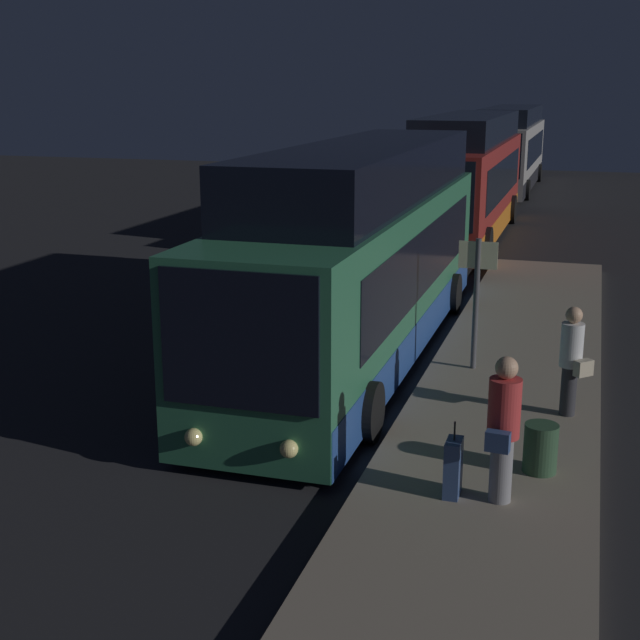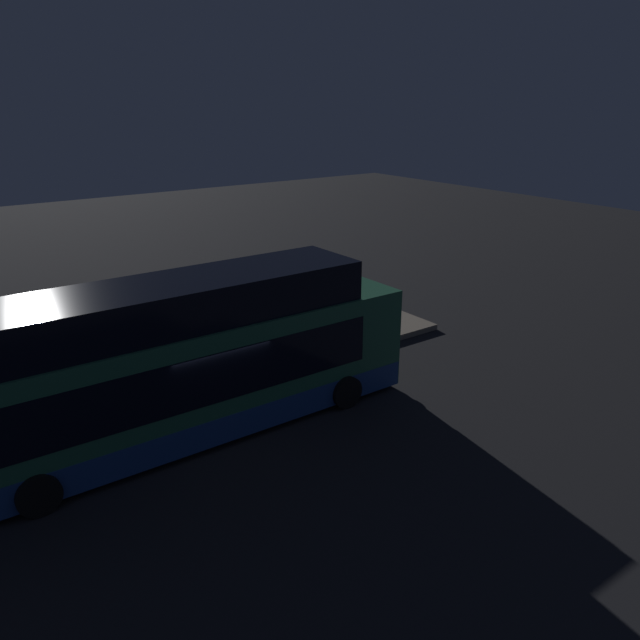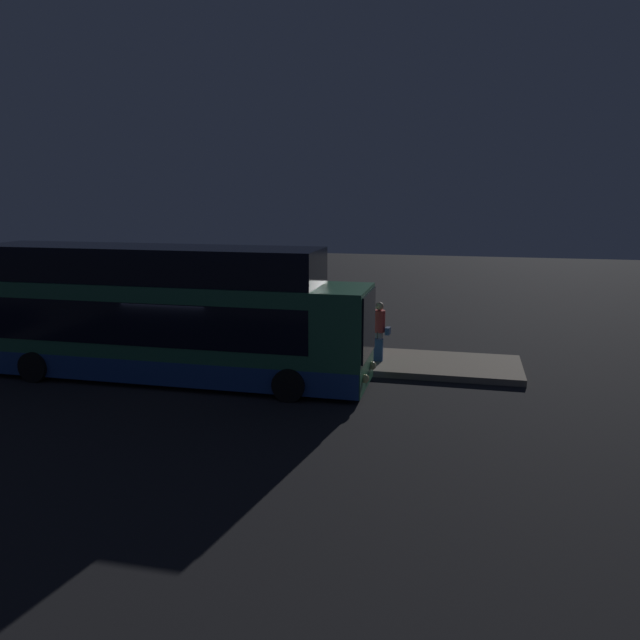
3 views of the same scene
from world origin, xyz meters
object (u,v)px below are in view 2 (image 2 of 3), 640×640
at_px(passenger_boarding, 211,325).
at_px(sign_post, 176,338).
at_px(trash_bin, 275,331).
at_px(passenger_waiting, 306,310).
at_px(suitcase, 316,332).
at_px(bus_lead, 178,371).

xyz_separation_m(passenger_boarding, sign_post, (-1.89, -1.69, 0.54)).
bearing_deg(trash_bin, sign_post, -161.05).
distance_m(passenger_boarding, trash_bin, 2.32).
xyz_separation_m(passenger_waiting, suitcase, (0.01, -0.57, -0.63)).
bearing_deg(passenger_boarding, sign_post, -93.62).
height_order(passenger_waiting, sign_post, sign_post).
distance_m(suitcase, trash_bin, 1.41).
relative_size(passenger_waiting, trash_bin, 2.81).
xyz_separation_m(passenger_waiting, sign_post, (-5.12, -1.00, 0.48)).
relative_size(passenger_boarding, passenger_waiting, 0.93).
bearing_deg(bus_lead, passenger_boarding, 54.50).
relative_size(bus_lead, passenger_boarding, 7.25).
bearing_deg(suitcase, trash_bin, 136.23).
relative_size(bus_lead, suitcase, 12.79).
bearing_deg(sign_post, passenger_waiting, 11.09).
bearing_deg(passenger_boarding, trash_bin, 37.40).
xyz_separation_m(bus_lead, sign_post, (0.95, 2.29, -0.10)).
distance_m(passenger_boarding, passenger_waiting, 3.31).
height_order(bus_lead, suitcase, bus_lead).
xyz_separation_m(bus_lead, suitcase, (6.08, 2.73, -1.21)).
xyz_separation_m(bus_lead, trash_bin, (5.06, 3.70, -1.24)).
relative_size(bus_lead, sign_post, 5.30).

